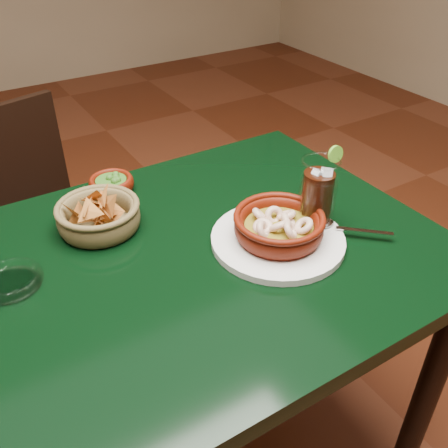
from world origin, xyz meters
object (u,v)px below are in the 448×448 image
dining_chair (40,227)px  cola_drink (317,196)px  chip_basket (99,216)px  shrimp_plate (279,230)px  dining_table (164,300)px

dining_chair → cola_drink: size_ratio=4.40×
chip_basket → cola_drink: 0.48m
shrimp_plate → chip_basket: 0.40m
dining_chair → cola_drink: 0.97m
dining_table → cola_drink: (0.35, -0.07, 0.18)m
chip_basket → cola_drink: cola_drink is taller
dining_table → chip_basket: bearing=107.3°
chip_basket → dining_table: bearing=-72.7°
dining_chair → dining_table: bearing=-80.6°
dining_table → cola_drink: size_ratio=6.23×
shrimp_plate → cola_drink: size_ratio=1.87×
shrimp_plate → chip_basket: (-0.31, 0.25, -0.00)m
shrimp_plate → chip_basket: size_ratio=1.66×
cola_drink → dining_table: bearing=169.4°
dining_table → dining_chair: (-0.12, 0.70, -0.19)m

